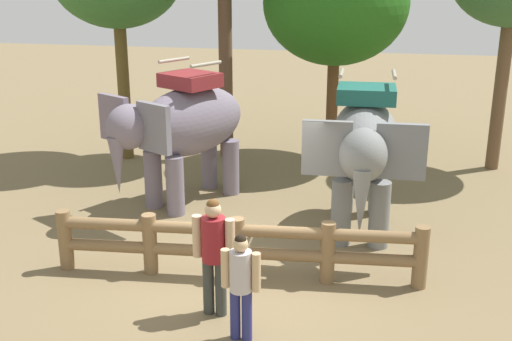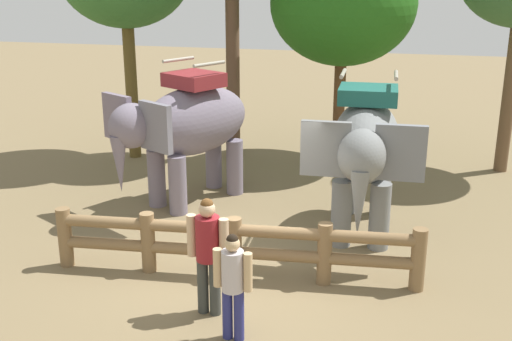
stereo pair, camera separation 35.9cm
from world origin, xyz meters
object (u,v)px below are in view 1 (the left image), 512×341
(elephant_near_left, at_px, (184,126))
(tourist_woman_in_black, at_px, (241,280))
(log_fence, at_px, (237,244))
(elephant_center, at_px, (364,146))
(tree_deep_back, at_px, (336,4))
(tourist_man_in_blue, at_px, (214,249))

(elephant_near_left, relative_size, tourist_woman_in_black, 2.28)
(log_fence, xyz_separation_m, elephant_near_left, (-1.92, 3.18, 1.13))
(elephant_center, xyz_separation_m, tree_deep_back, (-1.04, 4.88, 2.32))
(elephant_near_left, xyz_separation_m, tourist_woman_in_black, (2.40, -4.96, -0.82))
(elephant_center, distance_m, tree_deep_back, 5.50)
(tourist_man_in_blue, distance_m, tree_deep_back, 8.97)
(tourist_woman_in_black, xyz_separation_m, tourist_man_in_blue, (-0.54, 0.58, 0.14))
(tourist_woman_in_black, bearing_deg, elephant_center, 71.10)
(tree_deep_back, bearing_deg, elephant_near_left, -124.47)
(log_fence, bearing_deg, tree_deep_back, 83.32)
(tourist_woman_in_black, distance_m, tree_deep_back, 9.53)
(elephant_near_left, relative_size, tree_deep_back, 0.64)
(log_fence, bearing_deg, tourist_man_in_blue, -92.81)
(tree_deep_back, bearing_deg, tourist_woman_in_black, -92.34)
(log_fence, height_order, elephant_center, elephant_center)
(elephant_center, height_order, tourist_woman_in_black, elephant_center)
(tourist_man_in_blue, bearing_deg, elephant_near_left, 113.06)
(log_fence, relative_size, tree_deep_back, 1.09)
(log_fence, relative_size, tourist_man_in_blue, 3.36)
(elephant_near_left, height_order, tourist_man_in_blue, elephant_near_left)
(tree_deep_back, bearing_deg, elephant_center, -77.98)
(elephant_center, bearing_deg, tree_deep_back, 102.02)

